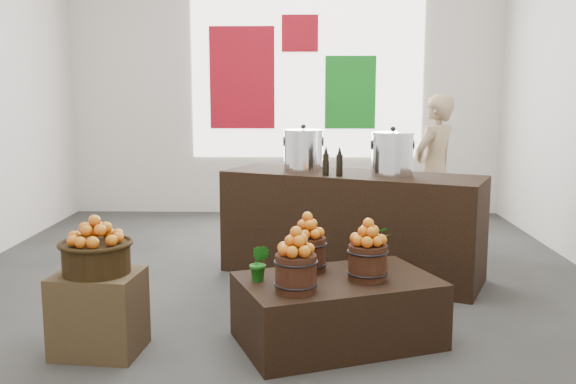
{
  "coord_description": "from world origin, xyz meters",
  "views": [
    {
      "loc": [
        0.26,
        -5.53,
        1.74
      ],
      "look_at": [
        0.13,
        -0.4,
        0.92
      ],
      "focal_mm": 40.0,
      "sensor_mm": 36.0,
      "label": 1
    }
  ],
  "objects_px": {
    "wicker_basket": "(96,258)",
    "shopper": "(434,170)",
    "stock_pot_left": "(303,151)",
    "display_table": "(338,310)",
    "crate": "(99,313)",
    "stock_pot_center": "(392,155)",
    "counter": "(351,225)"
  },
  "relations": [
    {
      "from": "stock_pot_left",
      "to": "shopper",
      "type": "distance_m",
      "value": 1.85
    },
    {
      "from": "display_table",
      "to": "shopper",
      "type": "xyz_separation_m",
      "value": [
        1.22,
        2.9,
        0.62
      ]
    },
    {
      "from": "stock_pot_center",
      "to": "counter",
      "type": "bearing_deg",
      "value": 156.49
    },
    {
      "from": "stock_pot_left",
      "to": "shopper",
      "type": "height_order",
      "value": "shopper"
    },
    {
      "from": "crate",
      "to": "shopper",
      "type": "distance_m",
      "value": 4.24
    },
    {
      "from": "stock_pot_center",
      "to": "shopper",
      "type": "distance_m",
      "value": 1.61
    },
    {
      "from": "stock_pot_left",
      "to": "stock_pot_center",
      "type": "distance_m",
      "value": 0.87
    },
    {
      "from": "wicker_basket",
      "to": "stock_pot_center",
      "type": "bearing_deg",
      "value": 38.19
    },
    {
      "from": "wicker_basket",
      "to": "stock_pot_left",
      "type": "relative_size",
      "value": 1.19
    },
    {
      "from": "crate",
      "to": "shopper",
      "type": "relative_size",
      "value": 0.32
    },
    {
      "from": "wicker_basket",
      "to": "counter",
      "type": "height_order",
      "value": "counter"
    },
    {
      "from": "stock_pot_left",
      "to": "stock_pot_center",
      "type": "bearing_deg",
      "value": -23.51
    },
    {
      "from": "wicker_basket",
      "to": "shopper",
      "type": "distance_m",
      "value": 4.21
    },
    {
      "from": "crate",
      "to": "counter",
      "type": "distance_m",
      "value": 2.58
    },
    {
      "from": "wicker_basket",
      "to": "shopper",
      "type": "xyz_separation_m",
      "value": [
        2.81,
        3.12,
        0.2
      ]
    },
    {
      "from": "crate",
      "to": "stock_pot_center",
      "type": "bearing_deg",
      "value": 38.19
    },
    {
      "from": "wicker_basket",
      "to": "shopper",
      "type": "bearing_deg",
      "value": 47.97
    },
    {
      "from": "stock_pot_center",
      "to": "shopper",
      "type": "height_order",
      "value": "shopper"
    },
    {
      "from": "display_table",
      "to": "wicker_basket",
      "type": "bearing_deg",
      "value": 166.83
    },
    {
      "from": "counter",
      "to": "stock_pot_center",
      "type": "xyz_separation_m",
      "value": [
        0.35,
        -0.15,
        0.67
      ]
    },
    {
      "from": "crate",
      "to": "counter",
      "type": "bearing_deg",
      "value": 45.66
    },
    {
      "from": "display_table",
      "to": "counter",
      "type": "relative_size",
      "value": 0.55
    },
    {
      "from": "counter",
      "to": "shopper",
      "type": "relative_size",
      "value": 1.41
    },
    {
      "from": "wicker_basket",
      "to": "crate",
      "type": "bearing_deg",
      "value": 0.0
    },
    {
      "from": "shopper",
      "to": "stock_pot_left",
      "type": "bearing_deg",
      "value": -7.92
    },
    {
      "from": "crate",
      "to": "display_table",
      "type": "height_order",
      "value": "crate"
    },
    {
      "from": "counter",
      "to": "crate",
      "type": "bearing_deg",
      "value": -110.83
    },
    {
      "from": "wicker_basket",
      "to": "display_table",
      "type": "xyz_separation_m",
      "value": [
        1.59,
        0.22,
        -0.42
      ]
    },
    {
      "from": "stock_pot_left",
      "to": "stock_pot_center",
      "type": "height_order",
      "value": "same"
    },
    {
      "from": "crate",
      "to": "shopper",
      "type": "bearing_deg",
      "value": 47.97
    },
    {
      "from": "crate",
      "to": "stock_pot_center",
      "type": "height_order",
      "value": "stock_pot_center"
    },
    {
      "from": "stock_pot_left",
      "to": "wicker_basket",
      "type": "bearing_deg",
      "value": -123.58
    }
  ]
}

